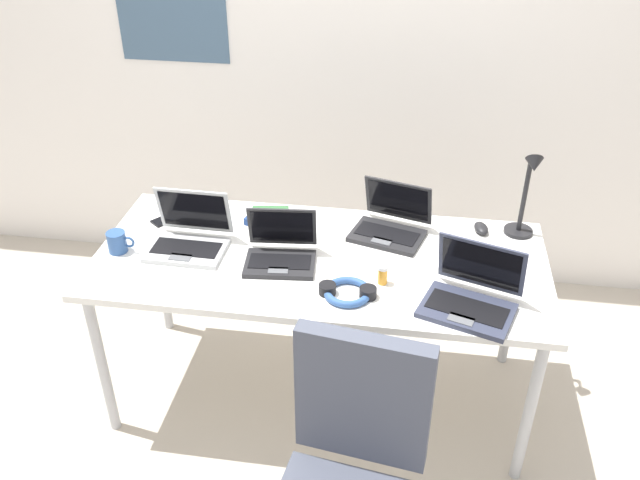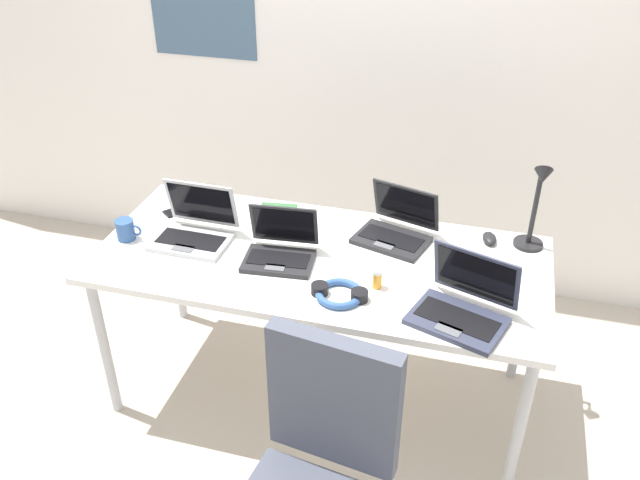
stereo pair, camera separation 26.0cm
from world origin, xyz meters
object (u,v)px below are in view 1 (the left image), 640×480
pill_bottle (383,274)px  book_stack (269,217)px  laptop_near_lamp (390,225)px  laptop_by_keyboard (189,238)px  coffee_mug (117,242)px  cell_phone (167,219)px  desk_lamp (526,195)px  laptop_center (471,296)px  computer_mouse (481,228)px  laptop_front_right (281,252)px  headphones (348,292)px

pill_bottle → book_stack: pill_bottle is taller
laptop_near_lamp → book_stack: (-0.52, 0.01, -0.02)m
laptop_by_keyboard → pill_bottle: size_ratio=3.97×
laptop_near_lamp → coffee_mug: bearing=-164.3°
laptop_by_keyboard → cell_phone: laptop_by_keyboard is taller
desk_lamp → laptop_center: (-0.22, -0.51, -0.15)m
laptop_near_lamp → cell_phone: bearing=-178.0°
computer_mouse → coffee_mug: coffee_mug is taller
laptop_front_right → computer_mouse: 0.87m
desk_lamp → laptop_by_keyboard: desk_lamp is taller
desk_lamp → laptop_near_lamp: bearing=-174.1°
cell_phone → book_stack: 0.45m
laptop_center → computer_mouse: size_ratio=4.03×
laptop_near_lamp → coffee_mug: size_ratio=3.10×
headphones → laptop_center: bearing=-0.0°
laptop_by_keyboard → headphones: 0.71m
headphones → pill_bottle: pill_bottle is taller
laptop_front_right → laptop_center: size_ratio=0.76×
computer_mouse → book_stack: size_ratio=0.48×
desk_lamp → laptop_by_keyboard: (-1.34, -0.29, -0.15)m
headphones → book_stack: size_ratio=1.06×
laptop_by_keyboard → pill_bottle: 0.81m
desk_lamp → cell_phone: (-1.50, -0.09, -0.19)m
desk_lamp → laptop_front_right: bearing=-160.9°
laptop_by_keyboard → laptop_center: bearing=-11.4°
laptop_front_right → laptop_by_keyboard: size_ratio=0.94×
desk_lamp → coffee_mug: size_ratio=3.54×
laptop_center → headphones: size_ratio=1.81×
desk_lamp → pill_bottle: (-0.54, -0.42, -0.16)m
pill_bottle → desk_lamp: bearing=37.6°
headphones → book_stack: (-0.40, 0.46, 0.01)m
laptop_center → computer_mouse: laptop_center is taller
cell_phone → pill_bottle: 1.02m
computer_mouse → headphones: (-0.51, -0.53, -0.00)m
laptop_near_lamp → laptop_center: bearing=-55.3°
headphones → coffee_mug: size_ratio=1.89×
computer_mouse → book_stack: book_stack is taller
laptop_near_lamp → laptop_center: size_ratio=0.91×
desk_lamp → laptop_by_keyboard: size_ratio=1.28×
laptop_by_keyboard → book_stack: bearing=40.3°
headphones → coffee_mug: 0.96m
desk_lamp → laptop_center: desk_lamp is taller
laptop_center → coffee_mug: 1.40m
laptop_front_right → book_stack: (-0.11, 0.28, -0.01)m
headphones → computer_mouse: bearing=46.2°
cell_phone → pill_bottle: bearing=19.4°
laptop_near_lamp → headphones: 0.47m
laptop_front_right → laptop_by_keyboard: (-0.39, 0.04, 0.00)m
computer_mouse → coffee_mug: size_ratio=0.85×
laptop_by_keyboard → coffee_mug: bearing=-165.2°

